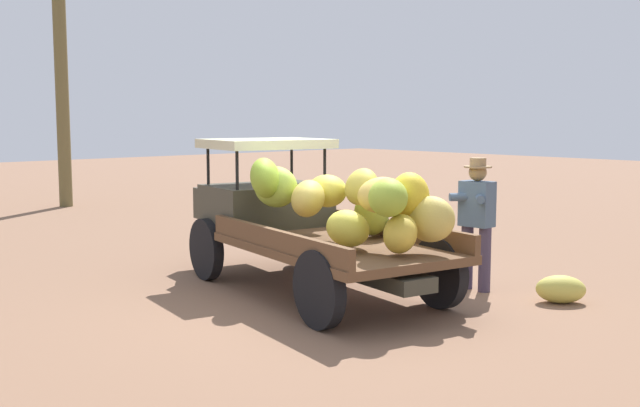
# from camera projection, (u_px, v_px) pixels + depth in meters

# --- Properties ---
(ground_plane) EXTENTS (60.00, 60.00, 0.00)m
(ground_plane) POSITION_uv_depth(u_px,v_px,m) (335.00, 302.00, 8.93)
(ground_plane) COLOR #845F47
(truck) EXTENTS (4.62, 2.34, 1.85)m
(truck) POSITION_uv_depth(u_px,v_px,m) (304.00, 214.00, 9.50)
(truck) COLOR #3C3A2D
(truck) RESTS_ON ground
(farmer) EXTENTS (0.53, 0.47, 1.64)m
(farmer) POSITION_uv_depth(u_px,v_px,m) (476.00, 215.00, 9.44)
(farmer) COLOR #443951
(farmer) RESTS_ON ground
(loose_banana_bunch) EXTENTS (0.66, 0.67, 0.34)m
(loose_banana_bunch) POSITION_uv_depth(u_px,v_px,m) (561.00, 289.00, 8.87)
(loose_banana_bunch) COLOR gold
(loose_banana_bunch) RESTS_ON ground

